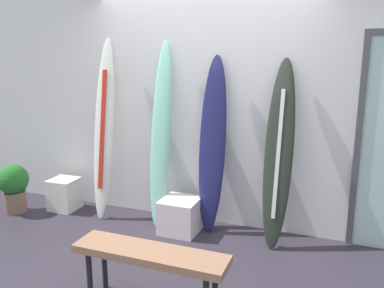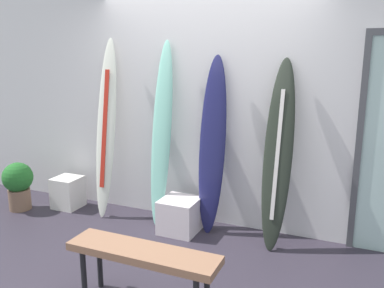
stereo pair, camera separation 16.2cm
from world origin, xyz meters
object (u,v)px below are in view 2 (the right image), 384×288
object	(u,v)px
surfboard_charcoal	(278,156)
display_block_left	(68,192)
potted_plant	(18,183)
surfboard_navy	(212,147)
surfboard_ivory	(106,130)
display_block_center	(180,215)
bench	(143,257)
surfboard_seafoam	(162,136)

from	to	relation	value
surfboard_charcoal	display_block_left	xyz separation A→B (m)	(-2.60, -0.05, -0.73)
potted_plant	surfboard_navy	bearing A→B (deg)	9.61
display_block_left	potted_plant	world-z (taller)	potted_plant
surfboard_ivory	surfboard_navy	size ratio (longest dim) A/B	1.10
surfboard_ivory	surfboard_navy	world-z (taller)	surfboard_ivory
display_block_center	potted_plant	bearing A→B (deg)	-174.21
surfboard_navy	bench	distance (m)	1.60
bench	surfboard_charcoal	bearing A→B (deg)	64.67
surfboard_charcoal	bench	size ratio (longest dim) A/B	1.58
surfboard_seafoam	surfboard_charcoal	size ratio (longest dim) A/B	1.10
surfboard_seafoam	bench	distance (m)	1.71
surfboard_seafoam	potted_plant	distance (m)	1.96
surfboard_seafoam	display_block_left	bearing A→B (deg)	-176.45
display_block_left	potted_plant	bearing A→B (deg)	-149.74
bench	display_block_left	bearing A→B (deg)	143.65
surfboard_navy	surfboard_charcoal	bearing A→B (deg)	-5.08
display_block_center	potted_plant	size ratio (longest dim) A/B	0.66
surfboard_navy	display_block_left	bearing A→B (deg)	-176.65
surfboard_charcoal	bench	distance (m)	1.68
surfboard_ivory	display_block_center	xyz separation A→B (m)	(1.01, -0.14, -0.84)
display_block_center	potted_plant	distance (m)	2.12
surfboard_seafoam	surfboard_charcoal	distance (m)	1.30
potted_plant	display_block_center	bearing A→B (deg)	5.79
surfboard_navy	display_block_left	size ratio (longest dim) A/B	4.88
surfboard_ivory	surfboard_navy	distance (m)	1.31
surfboard_charcoal	potted_plant	size ratio (longest dim) A/B	3.12
surfboard_ivory	surfboard_seafoam	size ratio (longest dim) A/B	1.01
surfboard_ivory	display_block_left	bearing A→B (deg)	-174.58
potted_plant	display_block_left	bearing A→B (deg)	30.26
surfboard_seafoam	display_block_center	distance (m)	0.89
display_block_left	surfboard_navy	bearing A→B (deg)	3.35
surfboard_navy	display_block_center	bearing A→B (deg)	-146.79
display_block_left	bench	size ratio (longest dim) A/B	0.33
surfboard_seafoam	potted_plant	size ratio (longest dim) A/B	3.43
surfboard_ivory	surfboard_navy	bearing A→B (deg)	2.41
surfboard_ivory	display_block_center	size ratio (longest dim) A/B	5.23
display_block_left	display_block_center	xyz separation A→B (m)	(1.60, -0.08, -0.01)
surfboard_navy	bench	xyz separation A→B (m)	(0.02, -1.52, -0.51)
surfboard_seafoam	surfboard_charcoal	bearing A→B (deg)	-1.46
display_block_center	surfboard_charcoal	bearing A→B (deg)	7.37
surfboard_charcoal	surfboard_seafoam	bearing A→B (deg)	178.54
surfboard_charcoal	potted_plant	xyz separation A→B (m)	(-3.10, -0.34, -0.58)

